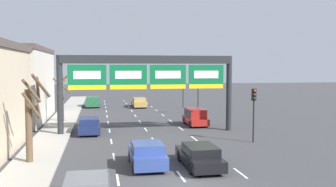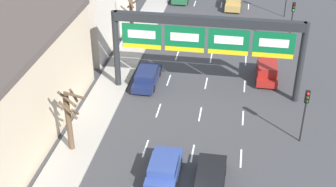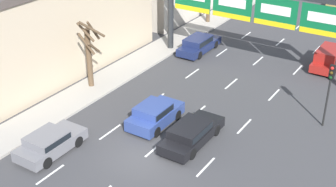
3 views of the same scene
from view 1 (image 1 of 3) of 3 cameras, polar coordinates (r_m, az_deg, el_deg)
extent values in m
plane|color=#3D3D3F|center=(19.23, 2.63, -13.34)|extent=(220.00, 220.00, 0.00)
cube|color=white|center=(19.75, -7.67, -12.89)|extent=(0.12, 2.00, 0.01)
cube|color=white|center=(24.57, -8.25, -9.51)|extent=(0.12, 2.00, 0.01)
cube|color=white|center=(29.45, -8.64, -7.24)|extent=(0.12, 2.00, 0.01)
cube|color=white|center=(34.37, -8.91, -5.62)|extent=(0.12, 2.00, 0.01)
cube|color=white|center=(39.30, -9.11, -4.40)|extent=(0.12, 2.00, 0.01)
cube|color=white|center=(44.26, -9.27, -3.46)|extent=(0.12, 2.00, 0.01)
cube|color=white|center=(49.22, -9.39, -2.71)|extent=(0.12, 2.00, 0.01)
cube|color=white|center=(54.19, -9.49, -2.09)|extent=(0.12, 2.00, 0.01)
cube|color=white|center=(59.16, -9.58, -1.58)|extent=(0.12, 2.00, 0.01)
cube|color=white|center=(64.14, -9.65, -1.15)|extent=(0.12, 2.00, 0.01)
cube|color=white|center=(20.16, 1.97, -12.49)|extent=(0.12, 2.00, 0.01)
cube|color=white|center=(24.91, -0.54, -9.28)|extent=(0.12, 2.00, 0.01)
cube|color=white|center=(29.73, -2.22, -7.09)|extent=(0.12, 2.00, 0.01)
cube|color=white|center=(34.61, -3.41, -5.51)|extent=(0.12, 2.00, 0.01)
cube|color=white|center=(39.52, -4.31, -4.32)|extent=(0.12, 2.00, 0.01)
cube|color=white|center=(44.44, -5.00, -3.39)|extent=(0.12, 2.00, 0.01)
cube|color=white|center=(49.39, -5.56, -2.65)|extent=(0.12, 2.00, 0.01)
cube|color=white|center=(54.34, -6.01, -2.04)|extent=(0.12, 2.00, 0.01)
cube|color=white|center=(59.30, -6.39, -1.53)|extent=(0.12, 2.00, 0.01)
cube|color=white|center=(64.27, -6.71, -1.11)|extent=(0.12, 2.00, 0.01)
cube|color=white|center=(21.10, 10.95, -11.82)|extent=(0.12, 2.00, 0.01)
cube|color=white|center=(25.67, 6.82, -8.90)|extent=(0.12, 2.00, 0.01)
cube|color=white|center=(30.37, 4.00, -6.86)|extent=(0.12, 2.00, 0.01)
cube|color=white|center=(35.16, 1.95, -5.35)|extent=(0.12, 2.00, 0.01)
cube|color=white|center=(40.00, 0.41, -4.20)|extent=(0.12, 2.00, 0.01)
cube|color=white|center=(44.87, -0.80, -3.30)|extent=(0.12, 2.00, 0.01)
cube|color=white|center=(49.77, -1.77, -2.58)|extent=(0.12, 2.00, 0.01)
cube|color=white|center=(54.69, -2.56, -1.98)|extent=(0.12, 2.00, 0.01)
cube|color=white|center=(59.62, -3.22, -1.48)|extent=(0.12, 2.00, 0.01)
cube|color=white|center=(64.57, -3.78, -1.06)|extent=(0.12, 2.00, 0.01)
cylinder|color=#232628|center=(32.47, -16.14, -0.30)|extent=(0.50, 0.50, 6.75)
cylinder|color=#232628|center=(34.32, 9.27, 0.03)|extent=(0.50, 0.50, 6.75)
cube|color=#232628|center=(32.50, -3.10, 5.19)|extent=(14.80, 0.60, 0.70)
cube|color=#0C6033|center=(31.91, -12.22, 2.44)|extent=(3.18, 0.08, 2.09)
cube|color=white|center=(31.86, -12.23, 2.78)|extent=(2.23, 0.02, 0.67)
cube|color=yellow|center=(31.90, -12.20, 0.90)|extent=(3.12, 0.02, 0.38)
cube|color=#0C6033|center=(31.99, -6.06, 2.52)|extent=(3.18, 0.08, 2.09)
cube|color=white|center=(31.94, -6.06, 2.85)|extent=(2.23, 0.02, 0.67)
cube|color=yellow|center=(31.98, -6.05, 0.98)|extent=(3.12, 0.02, 0.38)
cube|color=#0C6033|center=(32.43, 0.00, 2.56)|extent=(3.18, 0.08, 2.09)
cube|color=white|center=(32.38, 0.01, 2.89)|extent=(2.23, 0.02, 0.67)
cube|color=yellow|center=(32.42, 0.01, 1.05)|extent=(3.12, 0.02, 0.38)
cube|color=#0C6033|center=(33.23, 5.83, 2.57)|extent=(3.18, 0.08, 2.09)
cube|color=white|center=(33.18, 5.86, 2.90)|extent=(2.23, 0.02, 0.67)
cube|color=yellow|center=(33.22, 5.84, 1.10)|extent=(3.12, 0.02, 0.38)
cube|color=beige|center=(43.44, -23.68, 0.98)|extent=(8.61, 14.61, 7.36)
cube|color=#4C423D|center=(43.43, -23.82, 6.17)|extent=(8.78, 14.90, 0.50)
cube|color=black|center=(21.98, 4.75, -9.77)|extent=(1.82, 4.83, 0.60)
cube|color=black|center=(21.59, 4.97, -8.53)|extent=(1.67, 2.51, 0.50)
cube|color=black|center=(21.59, 4.97, -8.53)|extent=(1.71, 2.31, 0.36)
cylinder|color=black|center=(23.20, 1.81, -9.45)|extent=(0.22, 0.66, 0.66)
cylinder|color=black|center=(23.60, 5.77, -9.24)|extent=(0.22, 0.66, 0.66)
cylinder|color=black|center=(20.47, 3.57, -11.30)|extent=(0.22, 0.66, 0.66)
cylinder|color=black|center=(20.91, 8.03, -11.00)|extent=(0.22, 0.66, 0.66)
cube|color=navy|center=(21.94, -3.22, -9.63)|extent=(1.87, 3.98, 0.72)
cube|color=navy|center=(21.57, -3.15, -8.18)|extent=(1.72, 2.07, 0.52)
cube|color=black|center=(21.57, -3.15, -8.18)|extent=(1.76, 1.90, 0.37)
cylinder|color=black|center=(23.07, -5.71, -9.55)|extent=(0.22, 0.66, 0.66)
cylinder|color=black|center=(23.26, -1.50, -9.42)|extent=(0.22, 0.66, 0.66)
cylinder|color=black|center=(20.76, -5.16, -11.09)|extent=(0.22, 0.66, 0.66)
cylinder|color=black|center=(20.98, -0.46, -10.91)|extent=(0.22, 0.66, 0.66)
cube|color=#235B38|center=(55.06, -11.39, -1.44)|extent=(1.93, 4.53, 0.71)
cube|color=#235B38|center=(54.73, -11.40, -0.79)|extent=(1.78, 2.35, 0.60)
cube|color=black|center=(54.73, -11.40, -0.79)|extent=(1.81, 2.17, 0.43)
cylinder|color=black|center=(56.46, -12.25, -1.55)|extent=(0.22, 0.66, 0.66)
cylinder|color=black|center=(56.43, -10.47, -1.53)|extent=(0.22, 0.66, 0.66)
cylinder|color=black|center=(53.75, -12.34, -1.83)|extent=(0.22, 0.66, 0.66)
cylinder|color=black|center=(53.72, -10.47, -1.81)|extent=(0.22, 0.66, 0.66)
cube|color=#A88947|center=(53.90, -4.44, -1.49)|extent=(1.84, 4.80, 0.72)
cube|color=#A88947|center=(53.56, -4.41, -0.89)|extent=(1.69, 2.49, 0.45)
cube|color=black|center=(53.56, -4.41, -0.89)|extent=(1.73, 2.29, 0.33)
cylinder|color=black|center=(55.27, -5.45, -1.60)|extent=(0.22, 0.66, 0.66)
cylinder|color=black|center=(55.44, -3.74, -1.57)|extent=(0.22, 0.66, 0.66)
cylinder|color=black|center=(52.42, -5.17, -1.90)|extent=(0.22, 0.66, 0.66)
cylinder|color=black|center=(52.59, -3.37, -1.87)|extent=(0.22, 0.66, 0.66)
cube|color=slate|center=(15.90, -12.29, -13.14)|extent=(1.72, 2.13, 0.46)
cube|color=black|center=(15.90, -12.29, -13.14)|extent=(1.76, 1.96, 0.33)
cube|color=maroon|center=(37.07, 4.19, -4.09)|extent=(1.76, 4.09, 0.62)
cube|color=maroon|center=(36.93, 4.21, -2.98)|extent=(1.62, 2.86, 0.84)
cube|color=black|center=(36.93, 4.21, -2.98)|extent=(1.65, 2.63, 0.61)
cylinder|color=black|center=(38.08, 2.56, -4.13)|extent=(0.22, 0.66, 0.66)
cylinder|color=black|center=(38.47, 4.86, -4.06)|extent=(0.22, 0.66, 0.66)
cylinder|color=black|center=(35.72, 3.45, -4.68)|extent=(0.22, 0.66, 0.66)
cylinder|color=black|center=(36.13, 5.90, -4.59)|extent=(0.22, 0.66, 0.66)
cube|color=#19234C|center=(33.49, -11.87, -5.04)|extent=(1.75, 4.78, 0.61)
cube|color=#19234C|center=(33.12, -11.89, -4.12)|extent=(1.61, 2.48, 0.56)
cube|color=black|center=(33.12, -11.89, -4.12)|extent=(1.65, 2.29, 0.41)
cylinder|color=black|center=(34.96, -13.10, -4.97)|extent=(0.22, 0.66, 0.66)
cylinder|color=black|center=(34.93, -10.51, -4.94)|extent=(0.22, 0.66, 0.66)
cylinder|color=black|center=(32.14, -13.33, -5.76)|extent=(0.22, 0.66, 0.66)
cylinder|color=black|center=(32.10, -10.51, -5.73)|extent=(0.22, 0.66, 0.66)
cylinder|color=black|center=(29.27, 12.90, -4.19)|extent=(0.12, 0.12, 3.21)
cube|color=black|center=(29.05, 12.96, -0.17)|extent=(0.30, 0.24, 0.90)
sphere|color=red|center=(28.91, 13.07, 0.40)|extent=(0.20, 0.20, 0.20)
sphere|color=#412F0C|center=(28.93, 13.06, -0.19)|extent=(0.20, 0.20, 0.20)
sphere|color=#0E3515|center=(28.96, 13.05, -0.78)|extent=(0.20, 0.20, 0.20)
cylinder|color=black|center=(44.98, 4.60, -1.02)|extent=(0.12, 0.12, 3.57)
cube|color=black|center=(44.83, 4.61, 1.83)|extent=(0.30, 0.24, 0.90)
sphere|color=#3D0E0C|center=(44.70, 4.66, 2.21)|extent=(0.20, 0.20, 0.20)
sphere|color=#412F0C|center=(44.71, 4.66, 1.82)|extent=(0.20, 0.20, 0.20)
sphere|color=green|center=(44.72, 4.65, 1.44)|extent=(0.20, 0.20, 0.20)
cylinder|color=black|center=(52.58, 2.31, -0.02)|extent=(0.12, 0.12, 4.04)
cube|color=black|center=(52.46, 2.32, 2.67)|extent=(0.30, 0.24, 0.90)
sphere|color=red|center=(52.33, 2.35, 2.99)|extent=(0.20, 0.20, 0.20)
sphere|color=#412F0C|center=(52.33, 2.35, 2.66)|extent=(0.20, 0.20, 0.20)
sphere|color=#0E3515|center=(52.34, 2.35, 2.34)|extent=(0.20, 0.20, 0.20)
cylinder|color=brown|center=(23.53, -20.45, -4.63)|extent=(0.39, 0.39, 4.30)
cylinder|color=brown|center=(23.35, -19.25, -2.51)|extent=(0.21, 1.15, 1.05)
cylinder|color=brown|center=(22.85, -20.08, 0.37)|extent=(1.06, 0.77, 1.42)
cylinder|color=brown|center=(22.84, -18.77, 1.09)|extent=(0.88, 1.76, 1.46)
cylinder|color=brown|center=(23.27, -19.22, 0.52)|extent=(0.27, 1.26, 1.60)
cylinder|color=brown|center=(22.93, -20.09, -1.74)|extent=(1.06, 0.72, 1.59)
cylinder|color=brown|center=(40.36, -15.84, -0.68)|extent=(0.37, 0.37, 4.75)
cylinder|color=brown|center=(40.85, -15.70, 2.06)|extent=(1.35, 0.35, 1.15)
cylinder|color=brown|center=(39.42, -15.87, 1.16)|extent=(1.83, 0.36, 1.64)
cylinder|color=brown|center=(39.83, -16.03, 2.82)|extent=(0.99, 0.27, 1.43)
camera|label=2|loc=(15.66, 100.95, 63.44)|focal=50.00mm
camera|label=3|loc=(19.29, 80.24, 29.90)|focal=50.00mm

